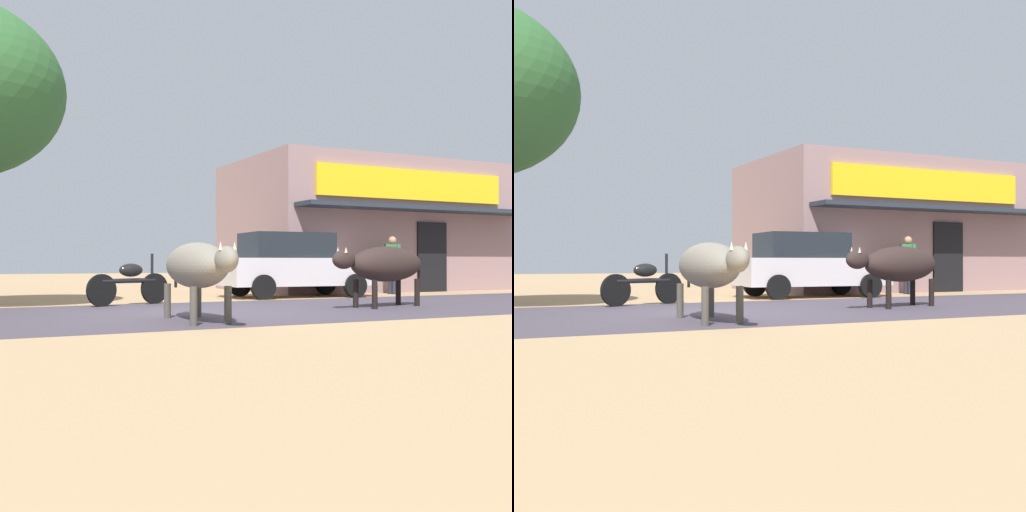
% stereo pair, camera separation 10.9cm
% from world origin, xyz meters
% --- Properties ---
extents(ground, '(80.00, 80.00, 0.00)m').
position_xyz_m(ground, '(0.00, 0.00, 0.00)').
color(ground, tan).
extents(asphalt_road, '(72.00, 5.45, 0.00)m').
position_xyz_m(asphalt_road, '(0.00, 0.00, 0.00)').
color(asphalt_road, '#473E4A').
rests_on(asphalt_road, ground).
extents(storefront_right_club, '(8.45, 6.04, 4.09)m').
position_xyz_m(storefront_right_club, '(8.57, 6.96, 2.05)').
color(storefront_right_club, gray).
rests_on(storefront_right_club, ground).
extents(parked_hatchback_car, '(3.98, 1.99, 1.64)m').
position_xyz_m(parked_hatchback_car, '(4.09, 3.68, 0.84)').
color(parked_hatchback_car, silver).
rests_on(parked_hatchback_car, ground).
extents(parked_motorcycle, '(1.87, 0.69, 1.08)m').
position_xyz_m(parked_motorcycle, '(-0.49, 2.46, 0.48)').
color(parked_motorcycle, black).
rests_on(parked_motorcycle, ground).
extents(cow_near_brown, '(0.84, 2.74, 1.20)m').
position_xyz_m(cow_near_brown, '(-0.52, -1.59, 0.84)').
color(cow_near_brown, gray).
rests_on(cow_near_brown, ground).
extents(cow_far_dark, '(2.65, 1.18, 1.21)m').
position_xyz_m(cow_far_dark, '(3.95, -0.32, 0.85)').
color(cow_far_dark, '#2F2220').
rests_on(cow_far_dark, ground).
extents(pedestrian_by_shop, '(0.47, 0.61, 1.62)m').
position_xyz_m(pedestrian_by_shop, '(7.30, 3.75, 0.95)').
color(pedestrian_by_shop, '#262633').
rests_on(pedestrian_by_shop, ground).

